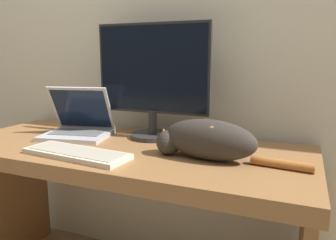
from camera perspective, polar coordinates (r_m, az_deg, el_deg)
wall_back at (r=1.72m, az=-1.53°, el=17.42°), size 6.40×0.06×2.60m
desk at (r=1.47m, az=-7.56°, el=-10.02°), size 1.57×0.65×0.73m
monitor at (r=1.51m, az=-2.74°, el=7.30°), size 0.55×0.21×0.53m
laptop at (r=1.63m, az=-15.36°, el=-1.10°), size 0.34×0.30×0.24m
external_keyboard at (r=1.32m, az=-15.68°, el=-5.61°), size 0.45×0.18×0.02m
cat at (r=1.22m, az=6.71°, el=-3.34°), size 0.58×0.17×0.15m
small_toy at (r=1.42m, az=10.89°, el=-3.24°), size 0.07×0.07×0.07m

